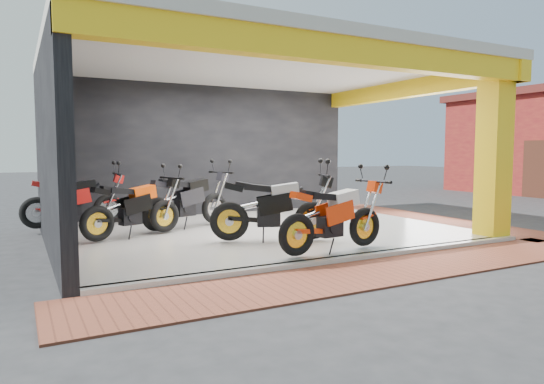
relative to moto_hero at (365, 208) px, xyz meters
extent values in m
plane|color=#2D2D30|center=(-0.68, 0.60, -0.79)|extent=(80.00, 80.00, 0.00)
cube|color=white|center=(-0.68, 2.60, -0.74)|extent=(8.00, 6.00, 0.10)
cube|color=beige|center=(-0.68, 2.60, 2.81)|extent=(8.40, 6.40, 0.20)
cube|color=black|center=(-0.68, 5.70, 0.96)|extent=(8.20, 0.20, 3.50)
cube|color=black|center=(-4.78, 2.60, 0.96)|extent=(0.20, 6.20, 3.50)
cube|color=yellow|center=(3.07, -0.15, 0.96)|extent=(0.50, 0.50, 3.50)
cube|color=yellow|center=(-0.68, -0.40, 2.51)|extent=(8.40, 0.30, 0.40)
cube|color=yellow|center=(3.32, 2.60, 2.51)|extent=(0.30, 6.40, 0.40)
cube|color=white|center=(-0.68, -0.42, -0.74)|extent=(8.00, 0.20, 0.10)
cube|color=brown|center=(-0.68, -1.20, -0.77)|extent=(9.00, 1.40, 0.03)
cube|color=brown|center=(4.12, 2.60, -0.77)|extent=(1.40, 7.00, 0.03)
cube|color=#3F1E14|center=(12.30, 5.10, 0.31)|extent=(0.06, 1.00, 2.20)
camera|label=1|loc=(-5.30, -6.59, 0.96)|focal=32.00mm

